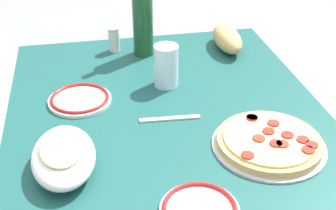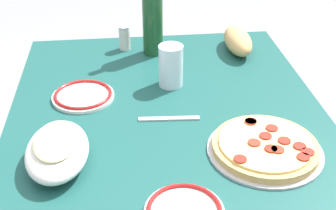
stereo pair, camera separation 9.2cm
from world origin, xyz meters
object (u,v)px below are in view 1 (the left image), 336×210
(side_plate_near, at_px, (200,209))
(bread_loaf, at_px, (227,39))
(side_plate_far, at_px, (80,99))
(pepperoni_pizza, at_px, (269,142))
(dining_table, at_px, (168,150))
(baked_pasta_dish, at_px, (63,154))
(wine_bottle, at_px, (143,17))
(spice_shaker, at_px, (114,40))
(water_glass, at_px, (166,66))

(side_plate_near, bearing_deg, bread_loaf, 158.84)
(side_plate_far, bearing_deg, pepperoni_pizza, 55.87)
(dining_table, distance_m, bread_loaf, 0.51)
(baked_pasta_dish, height_order, wine_bottle, wine_bottle)
(dining_table, height_order, spice_shaker, spice_shaker)
(dining_table, distance_m, side_plate_far, 0.30)
(wine_bottle, xyz_separation_m, water_glass, (0.24, 0.04, -0.07))
(baked_pasta_dish, height_order, water_glass, water_glass)
(dining_table, height_order, side_plate_near, side_plate_near)
(baked_pasta_dish, xyz_separation_m, wine_bottle, (-0.59, 0.28, 0.10))
(dining_table, distance_m, water_glass, 0.26)
(water_glass, bearing_deg, bread_loaf, 129.67)
(water_glass, relative_size, bread_loaf, 0.63)
(side_plate_near, xyz_separation_m, side_plate_far, (-0.51, -0.23, -0.00))
(dining_table, xyz_separation_m, spice_shaker, (-0.45, -0.11, 0.17))
(wine_bottle, relative_size, spice_shaker, 3.84)
(baked_pasta_dish, relative_size, side_plate_near, 1.41)
(spice_shaker, bearing_deg, pepperoni_pizza, 26.90)
(wine_bottle, bearing_deg, spice_shaker, -113.85)
(dining_table, distance_m, pepperoni_pizza, 0.33)
(baked_pasta_dish, relative_size, bread_loaf, 1.14)
(spice_shaker, bearing_deg, wine_bottle, 66.15)
(dining_table, xyz_separation_m, water_glass, (-0.17, 0.03, 0.19))
(baked_pasta_dish, xyz_separation_m, water_glass, (-0.35, 0.31, 0.03))
(pepperoni_pizza, height_order, baked_pasta_dish, baked_pasta_dish)
(bread_loaf, bearing_deg, side_plate_far, -62.95)
(dining_table, xyz_separation_m, side_plate_far, (-0.12, -0.24, 0.14))
(dining_table, height_order, wine_bottle, wine_bottle)
(water_glass, height_order, spice_shaker, water_glass)
(baked_pasta_dish, xyz_separation_m, bread_loaf, (-0.57, 0.58, -0.00))
(side_plate_far, relative_size, spice_shaker, 2.12)
(water_glass, xyz_separation_m, side_plate_far, (0.05, -0.27, -0.06))
(bread_loaf, bearing_deg, wine_bottle, -93.37)
(side_plate_far, distance_m, bread_loaf, 0.60)
(baked_pasta_dish, xyz_separation_m, side_plate_near, (0.20, 0.28, -0.03))
(baked_pasta_dish, bearing_deg, water_glass, 138.48)
(bread_loaf, bearing_deg, spice_shaker, -98.74)
(pepperoni_pizza, relative_size, spice_shaker, 3.32)
(water_glass, bearing_deg, side_plate_far, -78.90)
(bread_loaf, relative_size, spice_shaker, 2.41)
(dining_table, relative_size, bread_loaf, 5.29)
(side_plate_near, distance_m, bread_loaf, 0.84)
(side_plate_far, xyz_separation_m, bread_loaf, (-0.27, 0.53, 0.03))
(spice_shaker, bearing_deg, bread_loaf, 81.26)
(wine_bottle, height_order, water_glass, wine_bottle)
(baked_pasta_dish, bearing_deg, dining_table, 122.97)
(pepperoni_pizza, bearing_deg, dining_table, -131.86)
(dining_table, bearing_deg, baked_pasta_dish, -57.03)
(side_plate_far, bearing_deg, side_plate_near, 24.78)
(spice_shaker, bearing_deg, water_glass, 25.50)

